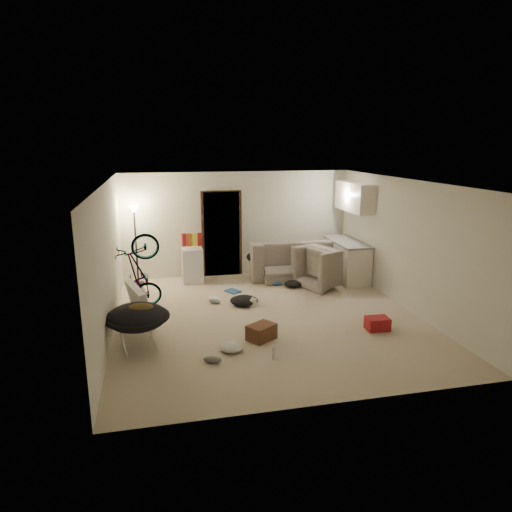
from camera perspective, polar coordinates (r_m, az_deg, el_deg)
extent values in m
cube|color=beige|center=(8.59, 1.40, -7.69)|extent=(5.50, 6.00, 0.02)
cube|color=white|center=(8.01, 1.51, 9.32)|extent=(5.50, 6.00, 0.02)
cube|color=silver|center=(11.09, -2.32, 4.05)|extent=(5.50, 0.02, 2.50)
cube|color=silver|center=(5.46, 9.17, -6.69)|extent=(5.50, 0.02, 2.50)
cube|color=silver|center=(8.01, -18.07, -0.51)|extent=(0.02, 6.00, 2.50)
cube|color=silver|center=(9.25, 18.28, 1.35)|extent=(0.02, 6.00, 2.50)
cube|color=black|center=(11.03, -4.31, 2.75)|extent=(0.85, 0.10, 2.04)
cube|color=#311C11|center=(11.00, -4.29, 2.72)|extent=(0.97, 0.04, 2.10)
cylinder|color=black|center=(10.86, -14.47, -3.31)|extent=(0.28, 0.28, 0.03)
cylinder|color=black|center=(10.65, -14.75, 0.99)|extent=(0.04, 0.04, 1.70)
cone|color=#FFE0A5|center=(10.50, -15.04, 5.62)|extent=(0.24, 0.24, 0.18)
cube|color=silver|center=(11.02, 11.23, -0.59)|extent=(0.60, 1.50, 0.88)
cube|color=gray|center=(10.91, 11.34, 1.75)|extent=(0.64, 1.54, 0.04)
cube|color=silver|center=(10.80, 12.24, 7.23)|extent=(0.38, 1.40, 0.65)
imported|color=#38403A|center=(11.07, 5.08, -0.85)|extent=(2.35, 0.99, 0.68)
imported|color=#38403A|center=(10.51, 8.90, -1.81)|extent=(1.22, 1.29, 0.66)
imported|color=black|center=(9.15, -14.27, -4.00)|extent=(1.55, 0.68, 0.89)
imported|color=maroon|center=(7.01, 2.14, -12.76)|extent=(0.24, 0.22, 0.02)
cube|color=white|center=(10.68, -7.95, -1.14)|extent=(0.47, 0.47, 0.80)
cube|color=maroon|center=(10.53, -8.99, 1.97)|extent=(0.11, 0.09, 0.30)
cube|color=#C35018|center=(10.54, -8.33, 2.00)|extent=(0.11, 0.08, 0.30)
cube|color=yellow|center=(10.55, -7.69, 2.03)|extent=(0.12, 0.09, 0.30)
cube|color=maroon|center=(10.56, -7.04, 2.07)|extent=(0.10, 0.07, 0.30)
cylinder|color=silver|center=(7.51, -14.50, -9.42)|extent=(0.67, 0.67, 0.47)
ellipsoid|color=black|center=(7.40, -14.64, -7.38)|extent=(0.94, 0.94, 0.39)
torus|color=black|center=(7.40, -14.64, -7.38)|extent=(1.01, 1.01, 0.07)
ellipsoid|color=#4D381A|center=(7.33, -14.30, -6.65)|extent=(0.49, 0.42, 0.22)
ellipsoid|color=black|center=(10.77, 0.28, -0.10)|extent=(0.58, 0.49, 0.28)
cube|color=silver|center=(8.50, -14.35, -5.84)|extent=(0.55, 1.07, 0.69)
cube|color=brown|center=(7.62, 0.68, -9.48)|extent=(0.55, 0.52, 0.26)
cube|color=maroon|center=(8.27, 14.94, -8.16)|extent=(0.40, 0.30, 0.22)
cylinder|color=beige|center=(9.07, -0.41, -5.89)|extent=(0.15, 0.15, 0.15)
cone|color=beige|center=(9.03, -0.41, -5.23)|extent=(0.09, 0.09, 0.07)
cube|color=#BBB8AD|center=(10.29, -3.45, -3.92)|extent=(0.64, 0.70, 0.01)
cube|color=#2A5597|center=(9.98, -2.93, -4.41)|extent=(0.36, 0.39, 0.03)
cube|color=silver|center=(9.54, -5.29, -5.36)|extent=(0.21, 0.27, 0.02)
ellipsoid|color=#2A5597|center=(10.39, 2.68, -3.48)|extent=(0.25, 0.12, 0.09)
ellipsoid|color=slate|center=(9.28, -5.19, -5.66)|extent=(0.28, 0.25, 0.10)
ellipsoid|color=slate|center=(6.92, -5.45, -12.77)|extent=(0.30, 0.19, 0.10)
ellipsoid|color=black|center=(9.17, -1.51, -5.58)|extent=(0.66, 0.60, 0.18)
ellipsoid|color=black|center=(10.33, 4.73, -3.50)|extent=(0.58, 0.56, 0.13)
ellipsoid|color=silver|center=(7.26, -3.15, -11.33)|extent=(0.50, 0.50, 0.12)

